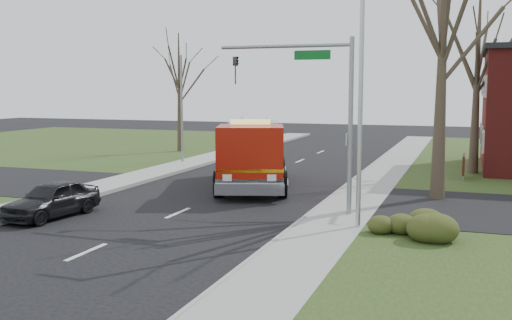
% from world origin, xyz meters
% --- Properties ---
extents(ground, '(120.00, 120.00, 0.00)m').
position_xyz_m(ground, '(0.00, 0.00, 0.00)').
color(ground, black).
rests_on(ground, ground).
extents(sidewalk_right, '(2.40, 80.00, 0.15)m').
position_xyz_m(sidewalk_right, '(6.20, 0.00, 0.07)').
color(sidewalk_right, '#969791').
rests_on(sidewalk_right, ground).
extents(sidewalk_left, '(2.40, 80.00, 0.15)m').
position_xyz_m(sidewalk_left, '(-6.20, 0.00, 0.07)').
color(sidewalk_left, '#969791').
rests_on(sidewalk_left, ground).
extents(health_center_sign, '(0.12, 2.00, 1.40)m').
position_xyz_m(health_center_sign, '(10.50, 12.50, 0.88)').
color(health_center_sign, '#461410').
rests_on(health_center_sign, ground).
extents(hedge_corner, '(2.80, 2.00, 0.90)m').
position_xyz_m(hedge_corner, '(9.00, -1.00, 0.58)').
color(hedge_corner, '#2E3413').
rests_on(hedge_corner, lawn_right).
extents(bare_tree_near, '(6.00, 6.00, 12.00)m').
position_xyz_m(bare_tree_near, '(9.50, 6.00, 7.41)').
color(bare_tree_near, '#372B20').
rests_on(bare_tree_near, ground).
extents(bare_tree_far, '(5.25, 5.25, 10.50)m').
position_xyz_m(bare_tree_far, '(11.00, 15.00, 6.49)').
color(bare_tree_far, '#372B20').
rests_on(bare_tree_far, ground).
extents(bare_tree_left, '(4.50, 4.50, 9.00)m').
position_xyz_m(bare_tree_left, '(-10.00, 20.00, 5.56)').
color(bare_tree_left, '#372B20').
rests_on(bare_tree_left, ground).
extents(traffic_signal_mast, '(5.29, 0.18, 6.80)m').
position_xyz_m(traffic_signal_mast, '(5.21, 1.50, 4.71)').
color(traffic_signal_mast, gray).
rests_on(traffic_signal_mast, ground).
extents(streetlight_pole, '(1.48, 0.16, 8.40)m').
position_xyz_m(streetlight_pole, '(7.14, -0.50, 4.55)').
color(streetlight_pole, '#B7BABF').
rests_on(streetlight_pole, ground).
extents(utility_pole_far, '(0.14, 0.14, 7.00)m').
position_xyz_m(utility_pole_far, '(-6.80, 14.00, 3.50)').
color(utility_pole_far, gray).
rests_on(utility_pole_far, ground).
extents(fire_engine, '(5.57, 9.18, 3.50)m').
position_xyz_m(fire_engine, '(0.63, 6.87, 1.59)').
color(fire_engine, '#951306').
rests_on(fire_engine, ground).
extents(parked_car_maroon, '(2.10, 4.25, 1.39)m').
position_xyz_m(parked_car_maroon, '(-4.20, -2.24, 0.70)').
color(parked_car_maroon, black).
rests_on(parked_car_maroon, ground).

